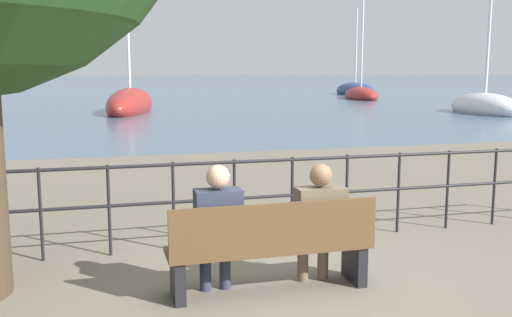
% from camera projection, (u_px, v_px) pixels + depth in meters
% --- Properties ---
extents(ground_plane, '(1000.00, 1000.00, 0.00)m').
position_uv_depth(ground_plane, '(270.00, 290.00, 5.49)').
color(ground_plane, '#706656').
extents(harbor_water, '(600.00, 300.00, 0.01)m').
position_uv_depth(harbor_water, '(105.00, 79.00, 157.46)').
color(harbor_water, '#47607A').
rests_on(harbor_water, ground_plane).
extents(park_bench, '(1.97, 0.45, 0.90)m').
position_uv_depth(park_bench, '(272.00, 248.00, 5.36)').
color(park_bench, brown).
rests_on(park_bench, ground_plane).
extents(seated_person_left, '(0.43, 0.35, 1.25)m').
position_uv_depth(seated_person_left, '(218.00, 224.00, 5.27)').
color(seated_person_left, '#2D3347').
rests_on(seated_person_left, ground_plane).
extents(seated_person_right, '(0.48, 0.35, 1.21)m').
position_uv_depth(seated_person_right, '(319.00, 218.00, 5.53)').
color(seated_person_right, brown).
rests_on(seated_person_right, ground_plane).
extents(promenade_railing, '(10.23, 0.04, 1.05)m').
position_uv_depth(promenade_railing, '(234.00, 189.00, 6.80)').
color(promenade_railing, black).
rests_on(promenade_railing, ground_plane).
extents(sailboat_0, '(2.90, 5.68, 9.60)m').
position_uv_depth(sailboat_0, '(485.00, 107.00, 28.67)').
color(sailboat_0, silver).
rests_on(sailboat_0, ground_plane).
extents(sailboat_1, '(2.90, 6.80, 8.11)m').
position_uv_depth(sailboat_1, '(355.00, 91.00, 51.81)').
color(sailboat_1, navy).
rests_on(sailboat_1, ground_plane).
extents(sailboat_2, '(3.16, 6.44, 11.15)m').
position_uv_depth(sailboat_2, '(361.00, 95.00, 43.61)').
color(sailboat_2, maroon).
rests_on(sailboat_2, ground_plane).
extents(sailboat_3, '(3.65, 8.82, 13.09)m').
position_uv_depth(sailboat_3, '(130.00, 104.00, 29.85)').
color(sailboat_3, maroon).
rests_on(sailboat_3, ground_plane).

